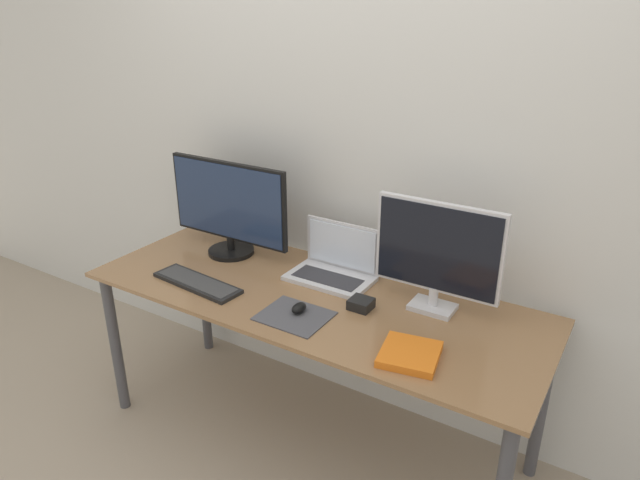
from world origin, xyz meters
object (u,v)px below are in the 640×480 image
at_px(book, 410,354).
at_px(power_brick, 361,304).
at_px(laptop, 334,265).
at_px(mouse, 299,308).
at_px(monitor_left, 229,207).
at_px(keyboard, 197,283).
at_px(monitor_right, 437,253).

distance_m(book, power_brick, 0.36).
xyz_separation_m(laptop, mouse, (0.05, -0.34, -0.03)).
relative_size(laptop, power_brick, 4.14).
relative_size(laptop, book, 1.56).
bearing_deg(monitor_left, book, -18.12).
bearing_deg(laptop, keyboard, -140.57).
relative_size(monitor_right, mouse, 6.61).
distance_m(mouse, book, 0.48).
relative_size(book, power_brick, 2.65).
bearing_deg(keyboard, laptop, 39.43).
xyz_separation_m(monitor_right, book, (0.06, -0.35, -0.22)).
height_order(monitor_left, keyboard, monitor_left).
height_order(monitor_left, book, monitor_left).
relative_size(monitor_right, power_brick, 5.64).
height_order(monitor_right, laptop, monitor_right).
xyz_separation_m(monitor_right, keyboard, (-0.91, -0.33, -0.23)).
bearing_deg(monitor_left, mouse, -27.19).
xyz_separation_m(keyboard, mouse, (0.49, 0.03, 0.01)).
xyz_separation_m(monitor_right, laptop, (-0.46, 0.04, -0.18)).
bearing_deg(book, laptop, 143.24).
bearing_deg(laptop, power_brick, -39.00).
xyz_separation_m(monitor_left, keyboard, (0.09, -0.33, -0.22)).
bearing_deg(book, keyboard, 178.87).
bearing_deg(laptop, mouse, -82.46).
distance_m(keyboard, book, 0.97).
bearing_deg(mouse, book, -5.64).
xyz_separation_m(monitor_left, mouse, (0.58, -0.30, -0.20)).
bearing_deg(mouse, power_brick, 40.93).
bearing_deg(power_brick, keyboard, -164.67).
xyz_separation_m(monitor_left, book, (1.06, -0.35, -0.21)).
relative_size(monitor_left, monitor_right, 1.30).
xyz_separation_m(mouse, power_brick, (0.18, 0.16, -0.00)).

